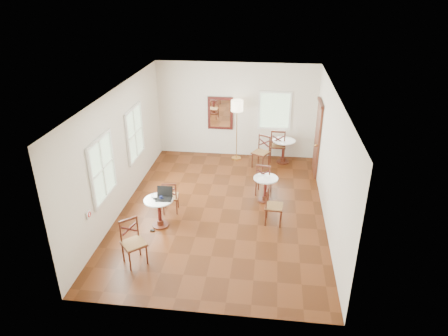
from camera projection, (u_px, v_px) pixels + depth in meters
The scene contains 17 objects.
ground at pixel (223, 209), 10.16m from camera, with size 7.00×7.00×0.00m, color #52250E.
room_shell at pixel (221, 135), 9.60m from camera, with size 5.02×7.02×3.01m.
cafe_table_near at pixel (159, 210), 9.28m from camera, with size 0.67×0.67×0.71m.
cafe_table_mid at pixel (265, 187), 10.36m from camera, with size 0.63×0.63×0.67m.
cafe_table_back at pixel (283, 149), 12.52m from camera, with size 0.71×0.71×0.75m.
chair_near_a at pixel (170, 197), 9.86m from camera, with size 0.44×0.44×0.85m.
chair_near_b at pixel (133, 242), 8.07m from camera, with size 0.62×0.62×0.96m.
chair_mid_a at pixel (264, 179), 10.67m from camera, with size 0.49×0.49×0.91m.
chair_mid_b at pixel (273, 206), 9.40m from camera, with size 0.46×0.46×0.92m.
chair_back_a at pixel (278, 145), 12.59m from camera, with size 0.50×0.50×1.07m.
chair_back_b at pixel (261, 152), 12.22m from camera, with size 0.61×0.61×0.99m.
floor_lamp at pixel (237, 110), 12.28m from camera, with size 0.37×0.37×1.92m.
laptop at pixel (164, 196), 9.19m from camera, with size 0.37×0.32×0.26m.
mouse at pixel (155, 199), 9.15m from camera, with size 0.11×0.07×0.04m, color black.
navy_mug at pixel (161, 198), 9.14m from camera, with size 0.11×0.07×0.08m.
water_glass at pixel (152, 196), 9.22m from camera, with size 0.06×0.06×0.10m, color white.
power_adapter at pixel (152, 230), 9.26m from camera, with size 0.09×0.06×0.04m, color black.
Camera 1 is at (1.09, -8.67, 5.29)m, focal length 32.27 mm.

